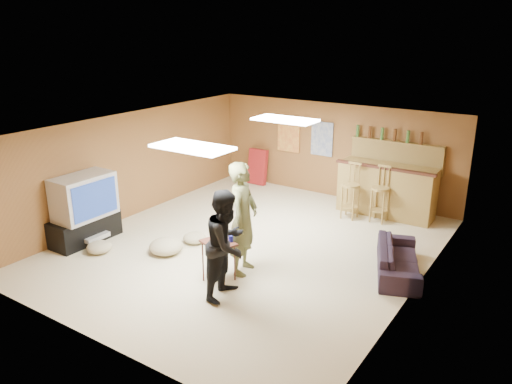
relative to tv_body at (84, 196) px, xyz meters
The scene contains 32 objects.
ground 3.18m from the tv_body, 29.51° to the left, with size 7.00×7.00×0.00m, color beige.
ceiling 3.31m from the tv_body, 29.51° to the left, with size 6.00×7.00×0.02m, color silver.
wall_back 5.66m from the tv_body, 62.08° to the left, with size 6.00×0.02×2.20m, color brown.
wall_front 3.33m from the tv_body, 37.04° to the right, with size 6.00×0.02×2.20m, color brown.
wall_left 1.55m from the tv_body, 103.13° to the left, with size 0.02×7.00×2.20m, color brown.
wall_right 5.85m from the tv_body, 14.87° to the left, with size 0.02×7.00×2.20m, color brown.
tv_stand 0.65m from the tv_body, behind, with size 0.55×1.30×0.50m, color black.
dvd_box 0.76m from the tv_body, ahead, with size 0.35×0.50×0.08m, color #B2B2B7.
tv_body is the anchor object (origin of this frame).
tv_screen 0.31m from the tv_body, ahead, with size 0.02×0.95×0.65m, color navy.
bar_counter 6.09m from the tv_body, 47.00° to the left, with size 2.00×0.60×1.10m, color olive.
bar_lip 5.91m from the tv_body, 45.34° to the left, with size 2.10×0.12×0.05m, color #3B1A12.
bar_shelf 6.45m from the tv_body, 49.74° to the left, with size 2.00×0.18×0.05m, color olive.
bar_backing 6.44m from the tv_body, 49.85° to the left, with size 2.00×0.14×0.60m, color olive.
poster_left 5.19m from the tv_body, 73.70° to the left, with size 0.60×0.03×0.85m, color #BF3F26.
poster_right 5.51m from the tv_body, 64.65° to the left, with size 0.55×0.03×0.80m, color #334C99.
folding_chair_stack 4.86m from the tv_body, 82.29° to the left, with size 0.50×0.14×0.90m, color maroon.
ceiling_panel_front 2.94m from the tv_body, ahead, with size 1.20×0.60×0.04m, color white.
ceiling_panel_back 3.99m from the tv_body, 45.54° to the left, with size 1.20×0.60×0.04m, color white.
person_olive 3.17m from the tv_body, 11.61° to the left, with size 0.68×0.45×1.87m, color brown.
person_black 3.35m from the tv_body, ahead, with size 0.81×0.63×1.66m, color black.
sofa 5.65m from the tv_body, 20.78° to the left, with size 1.64×0.64×0.48m, color black.
tray_table 3.03m from the tv_body, ahead, with size 0.52×0.41×0.67m, color #3B1A12.
cup_red_near 2.88m from the tv_body, ahead, with size 0.08×0.08×0.11m, color #AA2E0B.
cup_red_far 3.06m from the tv_body, ahead, with size 0.08×0.08×0.11m, color #AA2E0B.
cup_blue 3.14m from the tv_body, ahead, with size 0.08×0.08×0.10m, color navy.
bar_stool_left 5.28m from the tv_body, 47.01° to the left, with size 0.34×0.34×1.08m, color olive, non-canonical shape.
bar_stool_right 5.78m from the tv_body, 43.59° to the left, with size 0.41×0.41×1.30m, color olive, non-canonical shape.
cushion_near_tv 1.79m from the tv_body, 15.52° to the left, with size 0.60×0.60×0.27m, color #9B906D.
cushion_mid 2.15m from the tv_body, 32.17° to the left, with size 0.43×0.43×0.19m, color #9B906D.
cushion_far 0.99m from the tv_body, 20.33° to the right, with size 0.45×0.45×0.20m, color #9B906D.
bottle_row 6.32m from the tv_body, 51.01° to the left, with size 1.48×0.08×0.26m, color #3F7233, non-canonical shape.
Camera 1 is at (4.72, -6.95, 3.86)m, focal length 35.00 mm.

